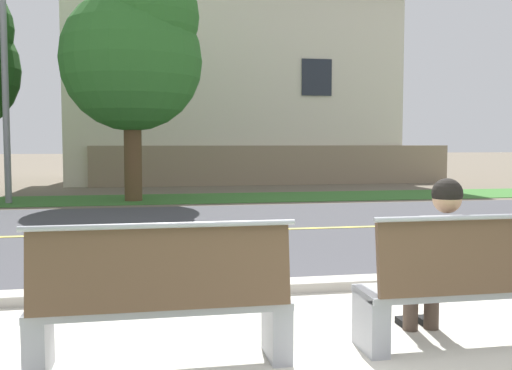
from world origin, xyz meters
TOP-DOWN VIEW (x-y plane):
  - ground_plane at (0.00, 8.00)m, footprint 140.00×140.00m
  - sidewalk_pavement at (0.00, 0.40)m, footprint 44.00×3.60m
  - curb_edge at (0.00, 2.35)m, footprint 44.00×0.30m
  - street_asphalt at (0.00, 6.50)m, footprint 52.00×8.00m
  - road_centre_line at (0.00, 6.50)m, footprint 48.00×0.14m
  - far_verge_grass at (0.00, 12.42)m, footprint 48.00×2.80m
  - bench_left at (-1.14, 0.50)m, footprint 1.72×0.48m
  - bench_right at (1.14, 0.50)m, footprint 1.72×0.48m
  - seated_person_grey at (0.93, 0.67)m, footprint 0.52×0.68m
  - streetlamp at (-4.57, 12.20)m, footprint 0.24×2.10m
  - shade_tree_centre at (-1.42, 11.97)m, footprint 3.59×3.59m
  - garden_wall at (3.39, 17.07)m, footprint 13.00×0.36m
  - house_across_street at (2.12, 20.27)m, footprint 13.05×6.91m

SIDE VIEW (x-z plane):
  - ground_plane at x=0.00m, z-range 0.00..0.00m
  - street_asphalt at x=0.00m, z-range 0.00..0.01m
  - sidewalk_pavement at x=0.00m, z-range 0.00..0.01m
  - far_verge_grass at x=0.00m, z-range 0.00..0.02m
  - road_centre_line at x=0.00m, z-range 0.01..0.01m
  - curb_edge at x=0.00m, z-range 0.00..0.11m
  - bench_left at x=-1.14m, z-range -0.05..0.95m
  - bench_right at x=1.14m, z-range -0.05..0.95m
  - seated_person_grey at x=0.93m, z-range 0.05..1.30m
  - garden_wall at x=3.39m, z-range 0.00..1.40m
  - house_across_street at x=2.12m, z-range 0.05..7.61m
  - shade_tree_centre at x=-1.42m, z-range 0.88..6.81m
  - streetlamp at x=-4.57m, z-range 0.52..8.41m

